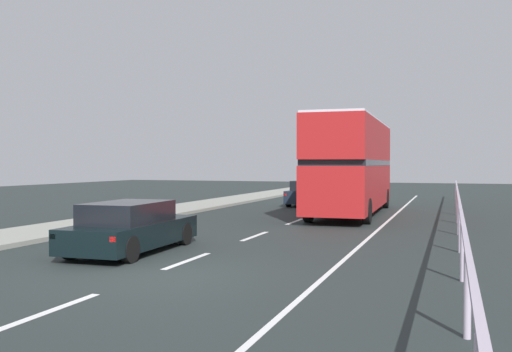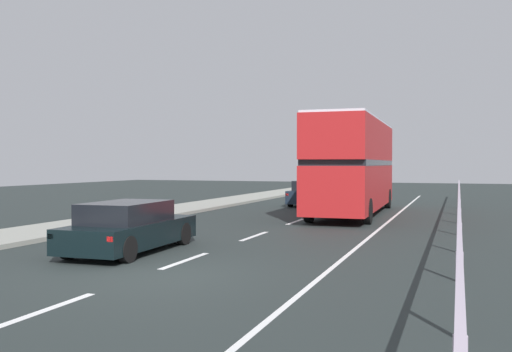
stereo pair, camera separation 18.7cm
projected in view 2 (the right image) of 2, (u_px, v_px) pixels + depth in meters
ground_plane at (149, 276)px, 11.82m from camera, size 75.65×120.00×0.10m
lane_paint_markings at (334, 230)px, 19.53m from camera, size 3.65×46.00×0.01m
bridge_side_railing at (459, 205)px, 18.14m from camera, size 0.10×42.00×1.20m
double_decker_bus_red at (354, 164)px, 25.58m from camera, size 2.82×11.23×4.33m
hatchback_car_near at (129, 228)px, 14.74m from camera, size 1.96×4.53×1.33m
sedan_car_ahead at (312, 193)px, 31.35m from camera, size 1.89×4.55×1.39m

